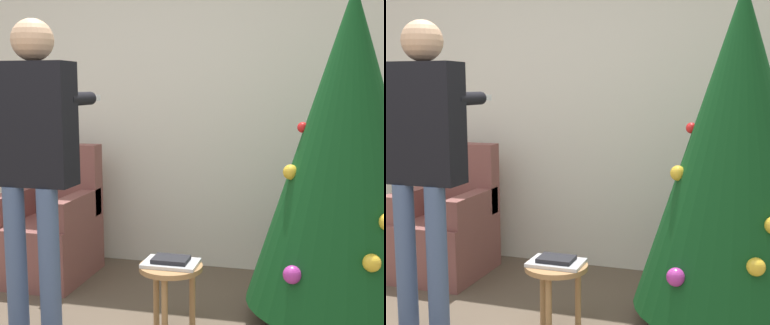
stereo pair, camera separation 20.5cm
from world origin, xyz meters
The scene contains 7 objects.
wall_back centered at (0.00, 2.23, 1.35)m, with size 8.00×0.06×2.70m.
christmas_tree centered at (1.40, 1.35, 1.08)m, with size 1.17×1.17×2.02m.
armchair centered at (-0.75, 1.70, 0.35)m, with size 0.64×0.70×0.99m.
person_standing centered at (-0.34, 0.83, 1.11)m, with size 0.48×0.57×1.82m.
side_stool centered at (0.42, 0.98, 0.35)m, with size 0.37×0.37×0.42m.
laptop centered at (0.42, 0.98, 0.43)m, with size 0.31×0.21×0.02m.
book centered at (0.42, 0.98, 0.45)m, with size 0.21×0.15×0.02m.
Camera 2 is at (1.46, -1.81, 1.44)m, focal length 50.00 mm.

